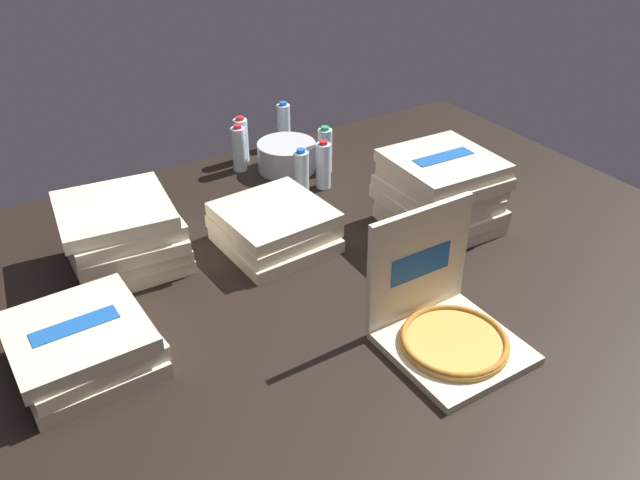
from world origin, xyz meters
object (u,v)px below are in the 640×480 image
water_bottle_4 (284,124)px  water_bottle_2 (301,174)px  pizza_stack_center_near (441,193)px  water_bottle_3 (241,140)px  pizza_stack_left_far (122,234)px  water_bottle_1 (239,149)px  pizza_stack_left_near (83,345)px  water_bottle_0 (323,165)px  pizza_stack_right_near (274,227)px  ice_bucket (287,156)px  water_bottle_5 (325,150)px  open_pizza_box (444,320)px

water_bottle_4 → water_bottle_2: bearing=-111.6°
pizza_stack_center_near → water_bottle_3: 1.04m
pizza_stack_left_far → water_bottle_1: (0.70, 0.48, -0.02)m
pizza_stack_center_near → pizza_stack_left_near: 1.43m
pizza_stack_left_far → water_bottle_4: pizza_stack_left_far is taller
pizza_stack_left_far → water_bottle_0: bearing=7.5°
pizza_stack_right_near → water_bottle_0: 0.50m
pizza_stack_right_near → ice_bucket: (0.36, 0.54, -0.01)m
pizza_stack_right_near → water_bottle_0: (0.41, 0.29, 0.03)m
water_bottle_0 → water_bottle_5: bearing=54.9°
water_bottle_4 → ice_bucket: bearing=-116.8°
pizza_stack_center_near → ice_bucket: size_ratio=1.52×
pizza_stack_center_near → water_bottle_1: bearing=117.2°
water_bottle_1 → water_bottle_5: same height
water_bottle_0 → water_bottle_4: size_ratio=1.00×
pizza_stack_left_near → water_bottle_3: 1.45m
pizza_stack_right_near → water_bottle_1: size_ratio=1.92×
water_bottle_0 → open_pizza_box: bearing=-102.6°
pizza_stack_left_far → water_bottle_5: bearing=13.7°
pizza_stack_left_near → water_bottle_3: bearing=44.8°
pizza_stack_right_near → water_bottle_2: 0.40m
pizza_stack_right_near → water_bottle_3: 0.77m
water_bottle_4 → pizza_stack_left_near: bearing=-140.1°
pizza_stack_center_near → pizza_stack_left_far: 1.22m
ice_bucket → water_bottle_3: water_bottle_3 is taller
ice_bucket → pizza_stack_right_near: bearing=-123.8°
pizza_stack_left_far → water_bottle_0: 0.94m
water_bottle_2 → water_bottle_4: (0.21, 0.52, 0.00)m
pizza_stack_left_far → water_bottle_1: size_ratio=1.99×
water_bottle_0 → water_bottle_2: size_ratio=1.00×
pizza_stack_center_near → water_bottle_4: pizza_stack_center_near is taller
pizza_stack_right_near → pizza_stack_left_far: 0.56m
water_bottle_1 → water_bottle_4: (0.32, 0.14, 0.00)m
pizza_stack_right_near → ice_bucket: size_ratio=1.57×
pizza_stack_center_near → water_bottle_2: size_ratio=1.86×
pizza_stack_left_near → open_pizza_box: bearing=-26.6°
water_bottle_2 → open_pizza_box: bearing=-96.2°
pizza_stack_center_near → water_bottle_2: 0.61m
pizza_stack_right_near → pizza_stack_center_near: bearing=-20.3°
water_bottle_0 → water_bottle_1: (-0.24, 0.35, 0.00)m
pizza_stack_center_near → pizza_stack_left_near: pizza_stack_center_near is taller
open_pizza_box → pizza_stack_center_near: open_pizza_box is taller
water_bottle_4 → pizza_stack_left_far: bearing=-148.7°
pizza_stack_left_far → ice_bucket: pizza_stack_left_far is taller
open_pizza_box → water_bottle_5: 1.24m
water_bottle_3 → pizza_stack_left_near: bearing=-135.2°
ice_bucket → pizza_stack_center_near: bearing=-71.1°
pizza_stack_right_near → pizza_stack_left_far: pizza_stack_left_far is taller
pizza_stack_center_near → water_bottle_4: size_ratio=1.86×
pizza_stack_right_near → water_bottle_4: 0.93m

